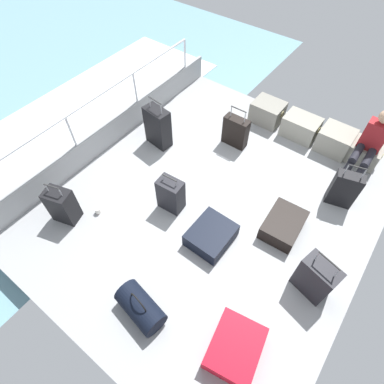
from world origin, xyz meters
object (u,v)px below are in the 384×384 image
at_px(suitcase_7, 283,225).
at_px(paper_cup, 98,210).
at_px(cargo_crate_1, 301,127).
at_px(duffel_bag, 141,307).
at_px(suitcase_2, 344,189).
at_px(suitcase_0, 158,127).
at_px(suitcase_6, 171,195).
at_px(cargo_crate_3, 364,153).
at_px(suitcase_5, 62,205).
at_px(passenger_seated, 371,142).
at_px(suitcase_8, 236,132).
at_px(suitcase_4, 235,348).
at_px(suitcase_3, 211,235).
at_px(suitcase_1, 316,278).
at_px(cargo_crate_2, 335,140).
at_px(cargo_crate_0, 267,112).

height_order(suitcase_7, paper_cup, suitcase_7).
distance_m(cargo_crate_1, duffel_bag, 4.02).
distance_m(suitcase_2, duffel_bag, 3.25).
xyz_separation_m(suitcase_0, suitcase_6, (1.04, -0.93, -0.08)).
relative_size(suitcase_2, paper_cup, 7.89).
distance_m(cargo_crate_3, suitcase_5, 4.79).
relative_size(passenger_seated, suitcase_0, 1.16).
bearing_deg(suitcase_8, suitcase_5, -111.97).
xyz_separation_m(cargo_crate_1, paper_cup, (-1.63, -3.34, -0.14)).
distance_m(suitcase_6, suitcase_8, 1.71).
relative_size(passenger_seated, suitcase_8, 1.40).
xyz_separation_m(suitcase_4, suitcase_6, (-1.81, 1.12, 0.16)).
bearing_deg(suitcase_3, suitcase_1, 7.42).
relative_size(cargo_crate_2, passenger_seated, 0.54).
bearing_deg(cargo_crate_1, passenger_seated, -6.33).
relative_size(suitcase_0, suitcase_7, 1.33).
distance_m(passenger_seated, suitcase_3, 2.86).
xyz_separation_m(cargo_crate_2, suitcase_8, (-1.43, -0.91, 0.07)).
relative_size(cargo_crate_1, suitcase_1, 0.81).
bearing_deg(suitcase_0, suitcase_4, -35.75).
distance_m(cargo_crate_3, suitcase_2, 1.08).
distance_m(cargo_crate_2, suitcase_3, 2.81).
distance_m(suitcase_3, suitcase_7, 1.03).
xyz_separation_m(suitcase_1, suitcase_8, (-2.15, 1.65, -0.03)).
distance_m(cargo_crate_1, paper_cup, 3.72).
xyz_separation_m(cargo_crate_0, suitcase_5, (-1.26, -3.66, 0.09)).
relative_size(suitcase_3, suitcase_7, 0.93).
relative_size(cargo_crate_1, passenger_seated, 0.61).
height_order(cargo_crate_2, suitcase_8, suitcase_8).
relative_size(cargo_crate_1, suitcase_5, 0.88).
height_order(suitcase_2, suitcase_4, suitcase_2).
bearing_deg(cargo_crate_3, cargo_crate_2, -176.55).
distance_m(cargo_crate_0, suitcase_2, 2.06).
xyz_separation_m(cargo_crate_2, cargo_crate_3, (0.49, 0.03, -0.03)).
bearing_deg(suitcase_7, suitcase_8, 143.82).
relative_size(passenger_seated, paper_cup, 10.44).
relative_size(suitcase_5, suitcase_6, 1.09).
bearing_deg(cargo_crate_3, passenger_seated, -90.00).
bearing_deg(cargo_crate_1, suitcase_6, -107.97).
xyz_separation_m(suitcase_3, suitcase_7, (0.72, 0.74, 0.00)).
bearing_deg(cargo_crate_1, suitcase_2, -42.33).
height_order(suitcase_1, suitcase_6, suitcase_1).
height_order(cargo_crate_1, suitcase_3, cargo_crate_1).
bearing_deg(suitcase_1, cargo_crate_1, 117.85).
xyz_separation_m(suitcase_4, suitcase_8, (-1.78, 2.83, 0.15)).
relative_size(suitcase_3, suitcase_6, 0.94).
bearing_deg(cargo_crate_3, suitcase_3, -112.64).
bearing_deg(passenger_seated, suitcase_0, -152.83).
height_order(suitcase_0, suitcase_3, suitcase_0).
relative_size(suitcase_3, suitcase_5, 0.86).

